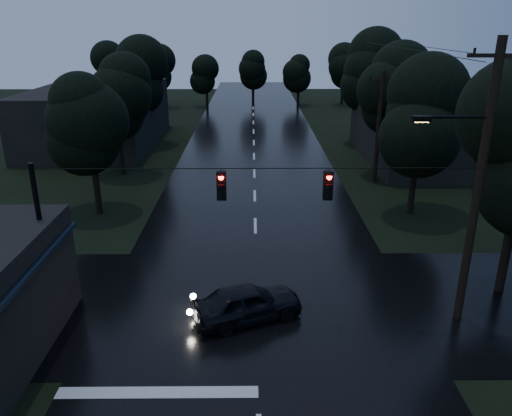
{
  "coord_description": "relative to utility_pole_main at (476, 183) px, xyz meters",
  "views": [
    {
      "loc": [
        -0.17,
        -5.0,
        10.34
      ],
      "look_at": [
        -0.0,
        15.25,
        2.81
      ],
      "focal_mm": 35.0,
      "sensor_mm": 36.0,
      "label": 1
    }
  ],
  "objects": [
    {
      "name": "main_road",
      "position": [
        -7.41,
        19.0,
        -5.26
      ],
      "size": [
        12.0,
        120.0,
        0.02
      ],
      "primitive_type": "cube",
      "color": "black",
      "rests_on": "ground"
    },
    {
      "name": "cross_street",
      "position": [
        -7.41,
        1.0,
        -5.26
      ],
      "size": [
        60.0,
        9.0,
        0.02
      ],
      "primitive_type": "cube",
      "color": "black",
      "rests_on": "ground"
    },
    {
      "name": "building_far_right",
      "position": [
        6.59,
        23.0,
        -3.06
      ],
      "size": [
        10.0,
        14.0,
        4.4
      ],
      "primitive_type": "cube",
      "color": "black",
      "rests_on": "ground"
    },
    {
      "name": "building_far_left",
      "position": [
        -21.41,
        29.0,
        -2.76
      ],
      "size": [
        10.0,
        16.0,
        5.0
      ],
      "primitive_type": "cube",
      "color": "black",
      "rests_on": "ground"
    },
    {
      "name": "utility_pole_main",
      "position": [
        0.0,
        0.0,
        0.0
      ],
      "size": [
        3.5,
        0.3,
        10.0
      ],
      "color": "black",
      "rests_on": "ground"
    },
    {
      "name": "utility_pole_far",
      "position": [
        0.89,
        17.0,
        -1.38
      ],
      "size": [
        2.0,
        0.3,
        7.5
      ],
      "color": "black",
      "rests_on": "ground"
    },
    {
      "name": "anchor_pole_left",
      "position": [
        -14.91,
        0.0,
        -2.26
      ],
      "size": [
        0.18,
        0.18,
        6.0
      ],
      "primitive_type": "cylinder",
      "color": "black",
      "rests_on": "ground"
    },
    {
      "name": "span_signals",
      "position": [
        -6.85,
        -0.01,
        -0.01
      ],
      "size": [
        15.0,
        0.37,
        1.12
      ],
      "color": "black",
      "rests_on": "ground"
    },
    {
      "name": "tree_left_a",
      "position": [
        -16.41,
        11.0,
        -0.02
      ],
      "size": [
        3.92,
        3.92,
        8.26
      ],
      "color": "black",
      "rests_on": "ground"
    },
    {
      "name": "tree_left_b",
      "position": [
        -17.01,
        19.0,
        0.36
      ],
      "size": [
        4.2,
        4.2,
        8.85
      ],
      "color": "black",
      "rests_on": "ground"
    },
    {
      "name": "tree_left_c",
      "position": [
        -17.61,
        29.0,
        0.74
      ],
      "size": [
        4.48,
        4.48,
        9.44
      ],
      "color": "black",
      "rests_on": "ground"
    },
    {
      "name": "tree_right_a",
      "position": [
        1.59,
        11.0,
        0.36
      ],
      "size": [
        4.2,
        4.2,
        8.85
      ],
      "color": "black",
      "rests_on": "ground"
    },
    {
      "name": "tree_right_b",
      "position": [
        2.19,
        19.0,
        0.74
      ],
      "size": [
        4.48,
        4.48,
        9.44
      ],
      "color": "black",
      "rests_on": "ground"
    },
    {
      "name": "tree_right_c",
      "position": [
        2.79,
        29.0,
        1.11
      ],
      "size": [
        4.76,
        4.76,
        10.03
      ],
      "color": "black",
      "rests_on": "ground"
    },
    {
      "name": "car",
      "position": [
        -7.76,
        -0.04,
        -4.57
      ],
      "size": [
        4.39,
        3.06,
        1.39
      ],
      "primitive_type": "imported",
      "rotation": [
        0.0,
        0.0,
        1.96
      ],
      "color": "black",
      "rests_on": "ground"
    }
  ]
}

